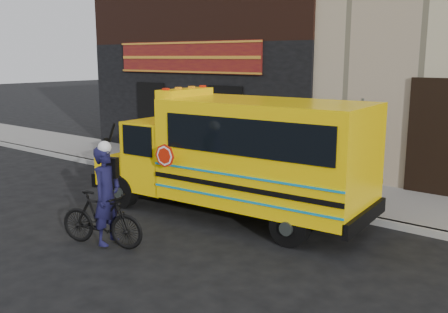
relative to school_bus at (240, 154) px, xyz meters
name	(u,v)px	position (x,y,z in m)	size (l,w,h in m)	color
ground	(189,224)	(-0.58, -1.10, -1.51)	(120.00, 120.00, 0.00)	black
curb	(256,196)	(-0.58, 1.50, -1.43)	(40.00, 0.20, 0.15)	#979792
sidewalk	(286,185)	(-0.58, 3.00, -1.43)	(40.00, 3.00, 0.15)	gray
school_bus	(240,154)	(0.00, 0.00, 0.00)	(7.03, 2.71, 2.92)	black
sign_pole	(359,153)	(2.15, 1.60, 0.03)	(0.08, 0.24, 2.77)	#414945
bicycle	(101,219)	(-1.08, -3.10, -0.96)	(0.52, 1.83, 1.10)	black
cyclist	(107,198)	(-1.00, -3.01, -0.54)	(0.71, 0.46, 1.94)	#121133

